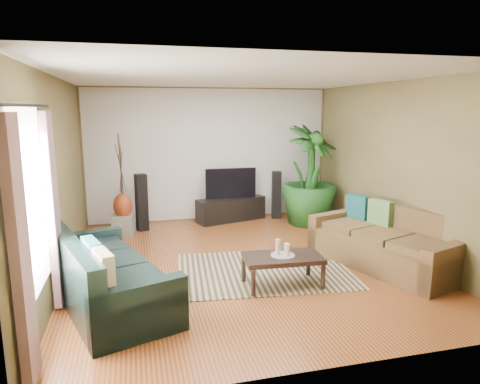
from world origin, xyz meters
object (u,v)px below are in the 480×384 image
object	(u,v)px
speaker_left	(142,202)
potted_plant	(310,176)
television	(231,183)
side_table	(88,254)
coffee_table	(283,271)
vase	(123,206)
sofa_left	(108,267)
speaker_right	(276,195)
pedestal	(124,225)
sofa_right	(384,238)
tv_stand	(231,209)

from	to	relation	value
speaker_left	potted_plant	xyz separation A→B (m)	(3.25, -0.36, 0.44)
television	side_table	bearing A→B (deg)	-139.50
coffee_table	vase	xyz separation A→B (m)	(-2.04, 2.92, 0.33)
sofa_left	speaker_left	world-z (taller)	speaker_left
speaker_right	vase	size ratio (longest dim) A/B	2.11
pedestal	vase	world-z (taller)	vase
sofa_left	side_table	world-z (taller)	sofa_left
sofa_right	speaker_left	world-z (taller)	speaker_left
sofa_right	pedestal	size ratio (longest dim) A/B	5.96
tv_stand	speaker_right	world-z (taller)	speaker_right
sofa_right	vase	xyz separation A→B (m)	(-3.73, 2.58, 0.11)
speaker_left	side_table	xyz separation A→B (m)	(-0.80, -1.93, -0.30)
sofa_left	television	bearing A→B (deg)	-53.11
sofa_left	pedestal	distance (m)	2.85
potted_plant	vase	world-z (taller)	potted_plant
pedestal	speaker_right	bearing A→B (deg)	8.91
pedestal	vase	distance (m)	0.35
sofa_left	vase	xyz separation A→B (m)	(0.13, 2.84, 0.11)
speaker_right	potted_plant	bearing A→B (deg)	-42.18
tv_stand	sofa_right	bearing A→B (deg)	-78.50
speaker_left	vase	size ratio (longest dim) A/B	2.29
speaker_right	pedestal	xyz separation A→B (m)	(-3.12, -0.49, -0.31)
coffee_table	tv_stand	xyz separation A→B (m)	(0.10, 3.43, 0.03)
pedestal	sofa_right	bearing A→B (deg)	-34.68
coffee_table	sofa_right	bearing A→B (deg)	15.17
potted_plant	vase	size ratio (longest dim) A/B	4.17
speaker_left	vase	bearing A→B (deg)	-163.36
potted_plant	sofa_right	bearing A→B (deg)	-86.75
speaker_left	potted_plant	size ratio (longest dim) A/B	0.55
vase	sofa_left	bearing A→B (deg)	-92.67
vase	side_table	size ratio (longest dim) A/B	1.00
sofa_left	sofa_right	world-z (taller)	same
sofa_right	tv_stand	bearing A→B (deg)	-171.31
coffee_table	pedestal	size ratio (longest dim) A/B	2.73
coffee_table	pedestal	distance (m)	3.56
television	vase	world-z (taller)	television
sofa_right	sofa_left	bearing A→B (deg)	-104.78
coffee_table	potted_plant	size ratio (longest dim) A/B	0.51
sofa_right	side_table	world-z (taller)	sofa_right
sofa_left	vase	size ratio (longest dim) A/B	4.90
coffee_table	vase	bearing A→B (deg)	128.59
pedestal	vase	bearing A→B (deg)	0.00
television	potted_plant	distance (m)	1.60
speaker_left	vase	xyz separation A→B (m)	(-0.34, -0.22, -0.00)
sofa_right	speaker_left	xyz separation A→B (m)	(-3.39, 2.80, 0.11)
speaker_right	side_table	world-z (taller)	speaker_right
coffee_table	speaker_left	size ratio (longest dim) A/B	0.93
sofa_left	speaker_right	bearing A→B (deg)	-63.29
potted_plant	vase	bearing A→B (deg)	177.73
tv_stand	potted_plant	world-z (taller)	potted_plant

